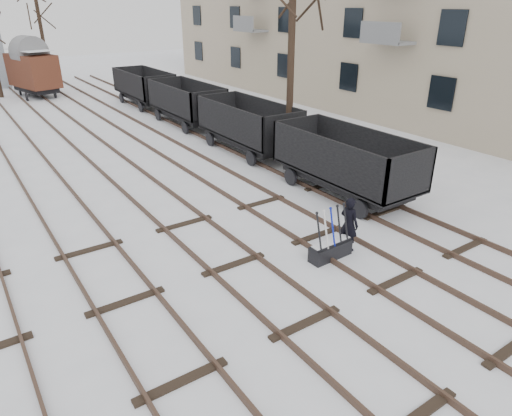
{
  "coord_description": "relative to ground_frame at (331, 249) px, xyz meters",
  "views": [
    {
      "loc": [
        -5.47,
        -6.1,
        6.51
      ],
      "look_at": [
        1.13,
        3.58,
        1.2
      ],
      "focal_mm": 32.0,
      "sensor_mm": 36.0,
      "label": 1
    }
  ],
  "objects": [
    {
      "name": "worker",
      "position": [
        0.75,
        0.1,
        0.52
      ],
      "size": [
        0.46,
        0.63,
        1.6
      ],
      "primitive_type": "imported",
      "rotation": [
        0.0,
        0.0,
        1.72
      ],
      "color": "black",
      "rests_on": "ground"
    },
    {
      "name": "freight_wagon_c",
      "position": [
        3.57,
        15.97,
        0.6
      ],
      "size": [
        2.27,
        5.68,
        2.32
      ],
      "color": "black",
      "rests_on": "ground"
    },
    {
      "name": "tree_near",
      "position": [
        4.61,
        7.8,
        3.35
      ],
      "size": [
        0.3,
        0.3,
        7.26
      ],
      "primitive_type": "cylinder",
      "color": "black",
      "rests_on": "ground"
    },
    {
      "name": "tree_far_right",
      "position": [
        0.23,
        35.79,
        3.76
      ],
      "size": [
        0.3,
        0.3,
        8.1
      ],
      "primitive_type": "cylinder",
      "color": "black",
      "rests_on": "ground"
    },
    {
      "name": "freight_wagon_a",
      "position": [
        3.57,
        3.17,
        0.6
      ],
      "size": [
        2.27,
        5.68,
        2.32
      ],
      "color": "black",
      "rests_on": "ground"
    },
    {
      "name": "tracks",
      "position": [
        -2.43,
        11.84,
        -0.21
      ],
      "size": [
        13.9,
        52.0,
        0.16
      ],
      "color": "black",
      "rests_on": "ground"
    },
    {
      "name": "freight_wagon_b",
      "position": [
        3.57,
        9.57,
        0.6
      ],
      "size": [
        2.27,
        5.68,
        2.32
      ],
      "color": "black",
      "rests_on": "ground"
    },
    {
      "name": "box_van_wagon",
      "position": [
        -1.91,
        30.09,
        1.67
      ],
      "size": [
        3.34,
        4.83,
        3.36
      ],
      "rotation": [
        0.0,
        0.0,
        0.25
      ],
      "color": "black",
      "rests_on": "ground"
    },
    {
      "name": "ground_frame",
      "position": [
        0.0,
        0.0,
        0.0
      ],
      "size": [
        1.31,
        0.46,
        1.49
      ],
      "rotation": [
        0.0,
        0.0,
        0.03
      ],
      "color": "black",
      "rests_on": "ground"
    },
    {
      "name": "ground",
      "position": [
        -2.43,
        -1.83,
        -0.28
      ],
      "size": [
        120.0,
        120.0,
        0.0
      ],
      "primitive_type": "plane",
      "color": "white",
      "rests_on": "ground"
    },
    {
      "name": "freight_wagon_d",
      "position": [
        3.57,
        22.37,
        0.6
      ],
      "size": [
        2.27,
        5.68,
        2.32
      ],
      "color": "black",
      "rests_on": "ground"
    }
  ]
}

